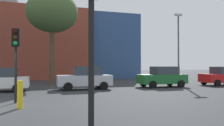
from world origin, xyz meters
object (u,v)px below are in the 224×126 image
object	(u,v)px
parked_car_2	(0,80)
parked_car_5	(222,76)
bare_tree_2	(52,13)
bollard_yellow_2	(20,95)
traffic_light_island	(16,48)
street_lamp	(178,44)
parked_car_3	(85,78)
parked_car_4	(162,77)
traffic_light_near_right	(92,7)

from	to	relation	value
parked_car_2	parked_car_5	distance (m)	19.55
bare_tree_2	bollard_yellow_2	size ratio (longest dim) A/B	7.90
traffic_light_island	street_lamp	distance (m)	17.00
street_lamp	parked_car_5	bearing A→B (deg)	-40.01
parked_car_5	traffic_light_island	bearing A→B (deg)	17.63
bollard_yellow_2	parked_car_2	bearing A→B (deg)	105.51
parked_car_3	traffic_light_island	distance (m)	7.46
parked_car_4	bollard_yellow_2	size ratio (longest dim) A/B	3.50
parked_car_2	bollard_yellow_2	size ratio (longest dim) A/B	3.33
parked_car_5	bollard_yellow_2	xyz separation A→B (m)	(-17.54, -7.25, -0.29)
parked_car_4	traffic_light_near_right	distance (m)	16.30
parked_car_5	street_lamp	world-z (taller)	street_lamp
parked_car_3	traffic_light_near_right	size ratio (longest dim) A/B	1.03
parked_car_2	parked_car_5	world-z (taller)	parked_car_5
parked_car_4	parked_car_5	distance (m)	6.51
traffic_light_near_right	street_lamp	bearing A→B (deg)	133.36
traffic_light_near_right	traffic_light_island	world-z (taller)	traffic_light_near_right
parked_car_3	street_lamp	bearing A→B (deg)	-165.63
parked_car_2	traffic_light_island	distance (m)	6.21
traffic_light_island	bare_tree_2	size ratio (longest dim) A/B	0.39
bare_tree_2	street_lamp	distance (m)	13.40
traffic_light_near_right	bare_tree_2	world-z (taller)	bare_tree_2
parked_car_5	bare_tree_2	size ratio (longest dim) A/B	0.44
bare_tree_2	parked_car_4	bearing A→B (deg)	-32.21
parked_car_2	bollard_yellow_2	xyz separation A→B (m)	(2.01, -7.25, -0.26)
parked_car_3	street_lamp	size ratio (longest dim) A/B	0.58
parked_car_3	traffic_light_island	bearing A→B (deg)	51.74
parked_car_2	parked_car_3	size ratio (longest dim) A/B	0.94
bollard_yellow_2	traffic_light_near_right	bearing A→B (deg)	-72.73
parked_car_3	traffic_light_island	world-z (taller)	traffic_light_island
parked_car_2	traffic_light_near_right	bearing A→B (deg)	106.31
traffic_light_near_right	bare_tree_2	distance (m)	19.64
traffic_light_island	bollard_yellow_2	xyz separation A→B (m)	(0.36, -1.56, -2.12)
traffic_light_near_right	parked_car_5	bearing A→B (deg)	121.88
parked_car_5	bollard_yellow_2	distance (m)	18.98
parked_car_4	traffic_light_island	world-z (taller)	traffic_light_island
parked_car_3	street_lamp	distance (m)	11.10
bollard_yellow_2	parked_car_4	bearing A→B (deg)	33.32
street_lamp	parked_car_3	bearing A→B (deg)	-165.63
bollard_yellow_2	street_lamp	world-z (taller)	street_lamp
parked_car_4	traffic_light_near_right	world-z (taller)	traffic_light_near_right
traffic_light_island	bare_tree_2	bearing A→B (deg)	175.17
bare_tree_2	parked_car_5	bearing A→B (deg)	-20.30
parked_car_5	traffic_light_island	world-z (taller)	traffic_light_island
parked_car_3	traffic_light_near_right	bearing A→B (deg)	80.47
parked_car_2	bare_tree_2	distance (m)	9.48
street_lamp	bollard_yellow_2	bearing A→B (deg)	-145.54
traffic_light_island	parked_car_5	bearing A→B (deg)	113.28
parked_car_5	parked_car_4	bearing A→B (deg)	-0.00
bare_tree_2	street_lamp	size ratio (longest dim) A/B	1.29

